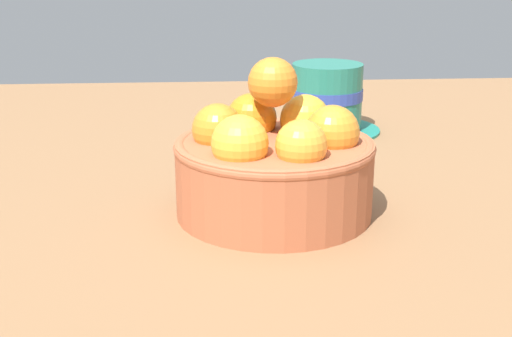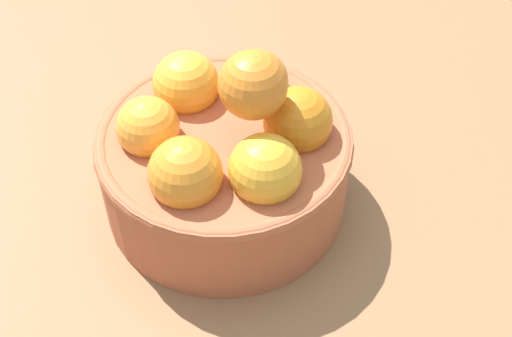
# 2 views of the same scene
# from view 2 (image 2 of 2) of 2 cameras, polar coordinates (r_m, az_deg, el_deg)

# --- Properties ---
(ground_plane) EXTENTS (1.27, 1.14, 0.03)m
(ground_plane) POSITION_cam_2_polar(r_m,az_deg,el_deg) (0.47, -2.36, -3.84)
(ground_plane) COLOR brown
(terracotta_bowl) EXTENTS (0.16, 0.16, 0.12)m
(terracotta_bowl) POSITION_cam_2_polar(r_m,az_deg,el_deg) (0.43, -2.49, 1.12)
(terracotta_bowl) COLOR #AD5938
(terracotta_bowl) RESTS_ON ground_plane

